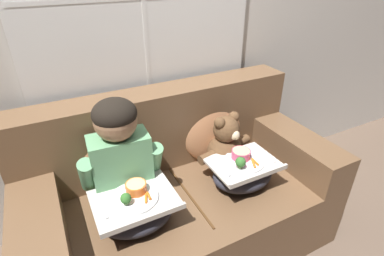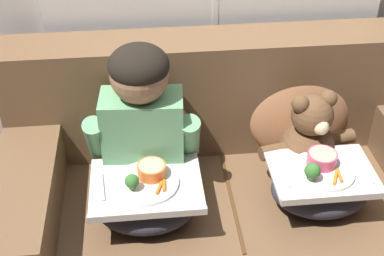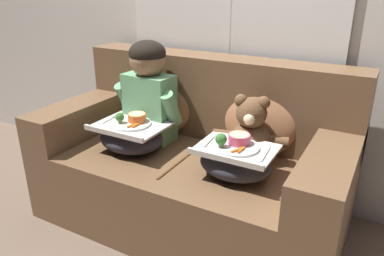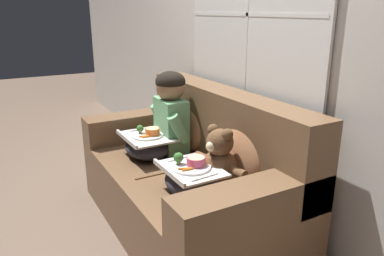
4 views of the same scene
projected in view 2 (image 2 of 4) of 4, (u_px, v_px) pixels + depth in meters
The scene contains 7 objects.
couch at pixel (226, 196), 2.20m from camera, with size 1.72×0.87×0.93m.
throw_pillow_behind_child at pixel (143, 117), 2.14m from camera, with size 0.42×0.20×0.44m.
throw_pillow_behind_teddy at pixel (299, 108), 2.19m from camera, with size 0.44×0.21×0.46m.
child_figure at pixel (142, 114), 1.93m from camera, with size 0.43×0.22×0.60m.
teddy_bear at pixel (309, 141), 2.09m from camera, with size 0.40×0.29×0.37m.
lap_tray_child at pixel (147, 199), 1.92m from camera, with size 0.40×0.32×0.23m.
lap_tray_teddy at pixel (320, 186), 1.98m from camera, with size 0.38×0.29×0.24m.
Camera 2 is at (-0.31, -1.52, 1.86)m, focal length 50.00 mm.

